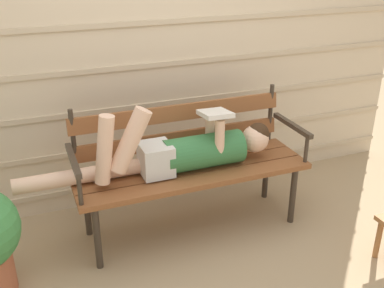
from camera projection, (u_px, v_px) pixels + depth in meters
ground_plane at (196, 233)px, 3.22m from camera, size 12.00×12.00×0.00m
house_siding at (162, 63)px, 3.36m from camera, size 4.15×0.08×2.10m
park_bench at (188, 159)px, 3.13m from camera, size 1.58×0.51×0.91m
reclining_person at (183, 151)px, 3.01m from camera, size 1.70×0.26×0.51m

